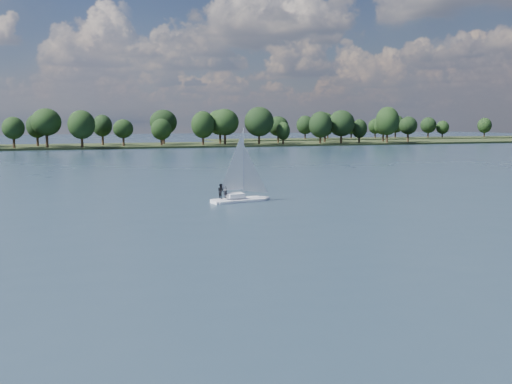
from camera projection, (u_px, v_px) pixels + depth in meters
ground at (185, 169)px, 115.51m from camera, size 700.00×700.00×0.00m
far_shore at (120, 147)px, 220.04m from camera, size 660.00×40.00×1.50m
far_shore_back at (402, 139)px, 318.86m from camera, size 220.00×30.00×1.40m
sailboat at (238, 181)px, 68.02m from camera, size 7.27×3.23×9.26m
treeline at (80, 126)px, 210.16m from camera, size 561.89×74.00×17.92m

